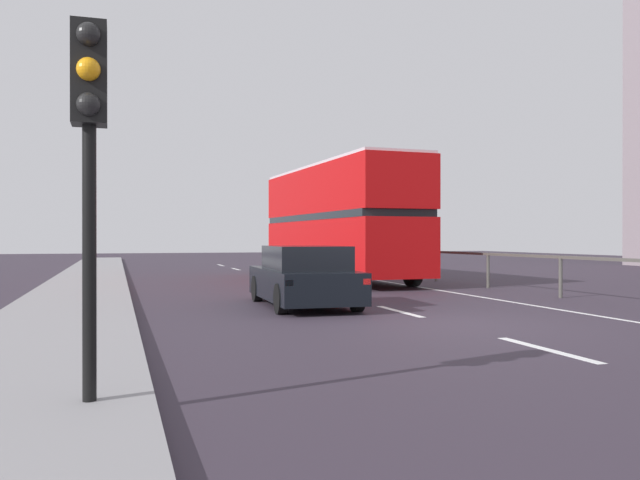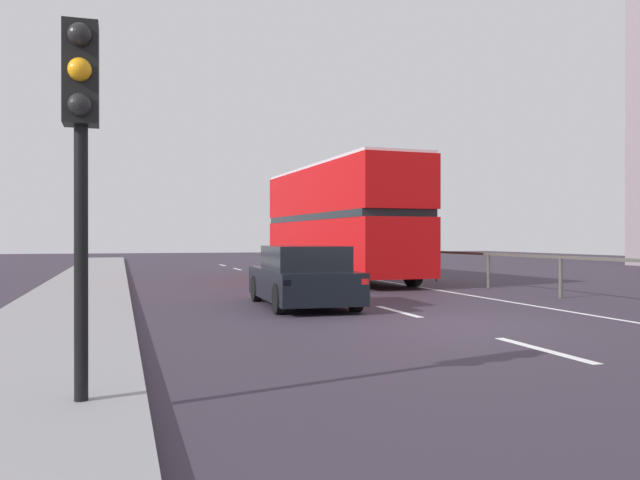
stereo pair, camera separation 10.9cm
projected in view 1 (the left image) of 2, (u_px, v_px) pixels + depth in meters
The scene contains 7 objects.
ground_plane at pixel (447, 327), 11.94m from camera, with size 74.93×120.00×0.10m, color #322935.
near_sidewalk_kerb at pixel (52, 337), 9.92m from camera, with size 2.56×80.00×0.14m, color gray.
lane_paint_markings at pixel (382, 288), 20.52m from camera, with size 3.64×46.00×0.01m.
bridge_side_railing at pixel (460, 258), 22.13m from camera, with size 0.10×42.00×1.11m.
double_decker_bus_red at pixel (338, 219), 24.18m from camera, with size 2.95×10.60×4.24m.
hatchback_car_near at pixel (304, 277), 14.97m from camera, with size 1.97×4.28×1.40m.
traffic_signal_pole at pixel (89, 117), 5.69m from camera, with size 0.30×0.42×3.33m.
Camera 1 is at (-5.80, -10.69, 1.57)m, focal length 36.54 mm.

